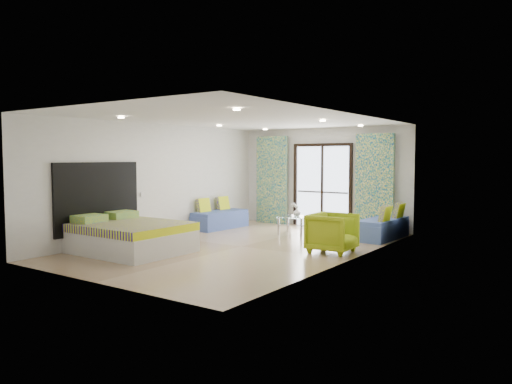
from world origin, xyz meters
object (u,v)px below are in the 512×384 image
Objects in this scene: daybed_right at (383,228)px; armchair at (332,231)px; daybed_left at (219,219)px; coffee_table at (294,218)px; bed at (130,237)px.

daybed_right is 2.21m from armchair.
coffee_table is (2.18, 0.24, 0.15)m from daybed_left.
daybed_left is 4.31m from daybed_right.
daybed_left is 1.96× the size of armchair.
coffee_table is at bearing -161.10° from daybed_right.
daybed_left reaches higher than bed.
coffee_table is (-2.05, -0.60, 0.14)m from daybed_right.
armchair reaches higher than coffee_table.
daybed_right reaches higher than bed.
daybed_left is (-0.64, 3.64, -0.05)m from bed.
armchair reaches higher than bed.
bed is 3.70m from daybed_left.
coffee_table is at bearing 68.25° from bed.
daybed_left is 2.16× the size of coffee_table.
daybed_right is (3.59, 4.48, -0.05)m from bed.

